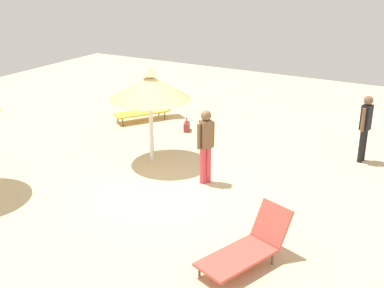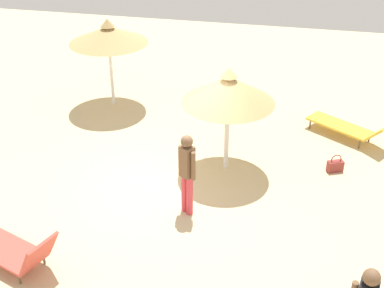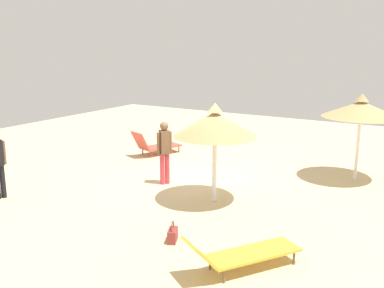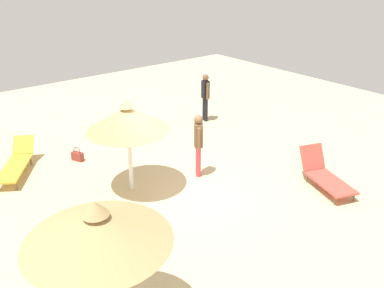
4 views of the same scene
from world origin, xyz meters
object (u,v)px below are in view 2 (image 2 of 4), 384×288
at_px(parasol_umbrella_near_right, 108,35).
at_px(lounge_chair_back, 349,127).
at_px(lounge_chair_near_left, 17,251).
at_px(person_standing_far_left, 187,170).
at_px(handbag, 335,166).
at_px(parasol_umbrella_far_right, 228,90).

relative_size(parasol_umbrella_near_right, lounge_chair_back, 1.20).
height_order(lounge_chair_near_left, person_standing_far_left, person_standing_far_left).
distance_m(lounge_chair_back, handbag, 1.67).
bearing_deg(parasol_umbrella_near_right, lounge_chair_back, 84.36).
distance_m(parasol_umbrella_far_right, handbag, 3.07).
bearing_deg(person_standing_far_left, lounge_chair_back, 139.44).
distance_m(parasol_umbrella_far_right, lounge_chair_near_left, 5.26).
xyz_separation_m(parasol_umbrella_near_right, parasol_umbrella_far_right, (2.65, 3.68, -0.10)).
height_order(lounge_chair_back, handbag, lounge_chair_back).
xyz_separation_m(parasol_umbrella_near_right, lounge_chair_near_left, (6.66, 0.67, -1.69)).
xyz_separation_m(lounge_chair_back, person_standing_far_left, (3.84, -3.29, 0.69)).
relative_size(person_standing_far_left, handbag, 4.08).
distance_m(parasol_umbrella_near_right, person_standing_far_left, 5.60).
relative_size(parasol_umbrella_far_right, lounge_chair_near_left, 1.32).
bearing_deg(lounge_chair_near_left, lounge_chair_back, 136.00).
bearing_deg(parasol_umbrella_near_right, parasol_umbrella_far_right, 54.22).
distance_m(lounge_chair_back, person_standing_far_left, 5.10).
relative_size(parasol_umbrella_near_right, lounge_chair_near_left, 1.33).
xyz_separation_m(lounge_chair_near_left, handbag, (-4.39, 5.47, -0.21)).
xyz_separation_m(lounge_chair_near_left, person_standing_far_left, (-2.18, 2.52, 0.65)).
bearing_deg(parasol_umbrella_near_right, person_standing_far_left, 35.48).
bearing_deg(handbag, lounge_chair_near_left, -51.26).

